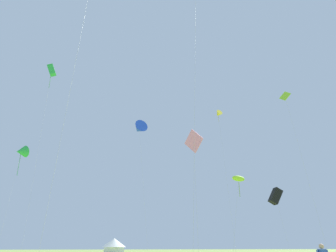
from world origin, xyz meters
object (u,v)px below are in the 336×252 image
Objects in this scene: kite_yellow_delta at (218,114)px; kite_black_box at (275,196)px; kite_pink_diamond at (194,141)px; kite_lime_parafoil at (238,179)px; kite_lime_diamond at (286,99)px; festival_tent_center at (114,246)px; kite_green_box at (52,70)px; kite_green_delta at (21,152)px; kite_blue_delta at (139,129)px.

kite_black_box is (6.79, -7.85, -18.76)m from kite_yellow_delta.
kite_pink_diamond is at bearing -117.90° from kite_yellow_delta.
kite_lime_parafoil is at bearing -103.78° from kite_yellow_delta.
kite_lime_parafoil is 14.04m from kite_lime_diamond.
kite_lime_diamond reaches higher than festival_tent_center.
kite_lime_diamond is 0.70× the size of kite_green_box.
kite_lime_parafoil is 0.34× the size of kite_green_box.
kite_lime_diamond reaches higher than kite_green_delta.
kite_lime_parafoil is 33.98m from festival_tent_center.
kite_yellow_delta is 1.46× the size of kite_green_delta.
kite_blue_delta reaches higher than kite_lime_diamond.
kite_lime_diamond is (6.35, -5.30, 11.34)m from kite_lime_parafoil.
kite_lime_parafoil is 13.72m from kite_black_box.
kite_blue_delta is 0.80× the size of kite_green_box.
kite_yellow_delta is at bearing 76.22° from kite_lime_parafoil.
kite_green_delta is at bearing 148.83° from kite_lime_diamond.
kite_green_delta reaches higher than festival_tent_center.
kite_lime_parafoil is at bearing -57.98° from kite_blue_delta.
kite_black_box is (41.80, -3.56, -22.90)m from kite_green_box.
kite_blue_delta is (-3.06, 30.46, 12.57)m from kite_pink_diamond.
kite_pink_diamond is 2.91× the size of festival_tent_center.
kite_black_box is 34.71m from festival_tent_center.
kite_green_delta is (-46.74, 11.87, 8.89)m from kite_black_box.
kite_lime_parafoil is at bearing -21.11° from kite_green_box.
kite_pink_diamond is 36.31m from kite_green_box.
kite_lime_diamond is 32.45m from kite_blue_delta.
kite_green_box reaches higher than kite_pink_diamond.
kite_lime_parafoil is 2.31× the size of festival_tent_center.
festival_tent_center is at bearing 149.80° from kite_yellow_delta.
kite_lime_parafoil is 0.49× the size of kite_lime_diamond.
festival_tent_center is (-27.29, 19.78, -8.29)m from kite_black_box.
kite_blue_delta is 21.35m from kite_green_box.
kite_green_delta is at bearing -157.88° from festival_tent_center.
kite_blue_delta reaches higher than kite_black_box.
festival_tent_center is (-16.51, 28.20, -9.32)m from kite_lime_parafoil.
kite_yellow_delta is at bearing -30.20° from festival_tent_center.
kite_blue_delta is 0.92× the size of kite_yellow_delta.
kite_green_box reaches higher than kite_green_delta.
kite_green_box is 6.79× the size of festival_tent_center.
kite_yellow_delta reaches higher than kite_lime_parafoil.
kite_pink_diamond is 33.09m from kite_blue_delta.
kite_lime_diamond is 49.57m from kite_green_delta.
festival_tent_center is at bearing 124.30° from kite_lime_diamond.
kite_green_delta is (-42.31, 25.60, -3.48)m from kite_lime_diamond.
kite_pink_diamond is 0.49× the size of kite_yellow_delta.
kite_blue_delta is at bearing 25.50° from kite_green_box.
kite_pink_diamond is 40.30m from kite_green_delta.
festival_tent_center is at bearing 48.17° from kite_green_box.
kite_green_delta is (-23.07, -0.33, -6.75)m from kite_blue_delta.
kite_green_box is (-31.03, 11.98, 21.87)m from kite_lime_parafoil.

